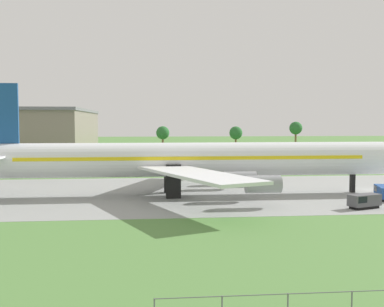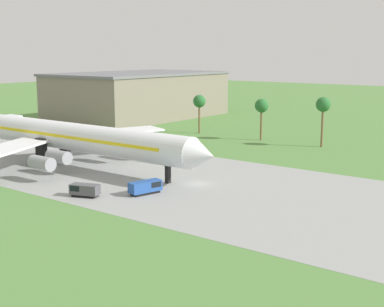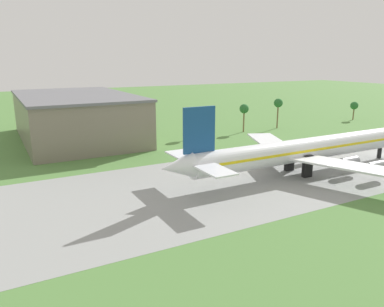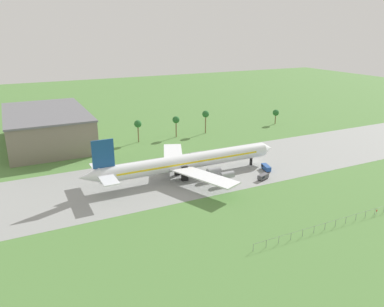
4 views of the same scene
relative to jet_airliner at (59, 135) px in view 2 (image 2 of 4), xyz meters
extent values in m
plane|color=#517F3D|center=(33.77, 2.72, -5.93)|extent=(600.00, 600.00, 0.00)
cube|color=gray|center=(33.77, 2.72, -5.92)|extent=(320.00, 44.00, 0.02)
cylinder|color=white|center=(1.28, 0.00, 0.05)|extent=(66.78, 5.66, 5.66)
cone|color=white|center=(36.93, 0.00, 0.05)|extent=(4.53, 5.55, 5.55)
cube|color=yellow|center=(1.28, 0.00, 0.48)|extent=(56.77, 5.78, 0.57)
cube|color=white|center=(0.39, -13.07, -0.94)|extent=(16.62, 27.00, 0.44)
cube|color=white|center=(0.39, 13.07, -0.94)|extent=(16.62, 27.00, 0.44)
cylinder|color=gray|center=(8.03, -6.79, -2.61)|extent=(5.10, 2.55, 2.55)
cylinder|color=gray|center=(10.32, -12.46, -2.61)|extent=(5.10, 2.55, 2.55)
cylinder|color=gray|center=(8.03, 6.79, -2.61)|extent=(5.10, 2.55, 2.55)
cylinder|color=gray|center=(10.32, 12.46, -2.61)|extent=(5.10, 2.55, 2.55)
cube|color=black|center=(29.33, 0.00, -3.22)|extent=(0.70, 0.90, 5.42)
cube|color=black|center=(-2.06, -3.11, -3.22)|extent=(2.40, 1.20, 5.42)
cube|color=black|center=(-2.06, 3.11, -3.22)|extent=(2.40, 1.20, 5.42)
cube|color=black|center=(24.37, -14.96, -5.73)|extent=(4.36, 3.04, 0.40)
cube|color=#4C4C51|center=(24.37, -14.96, -4.72)|extent=(5.09, 3.46, 1.62)
cube|color=black|center=(23.16, -15.39, -4.47)|extent=(2.23, 2.47, 0.90)
cube|color=black|center=(31.02, -7.88, -5.73)|extent=(2.90, 5.00, 0.40)
cube|color=#234C99|center=(31.02, -7.88, -4.65)|extent=(3.30, 5.85, 1.75)
cube|color=black|center=(31.39, -6.41, -4.39)|extent=(2.45, 2.38, 0.90)
cube|color=slate|center=(-41.38, 69.41, 1.61)|extent=(36.00, 60.00, 15.07)
cube|color=slate|center=(-41.38, 69.41, 9.54)|extent=(36.72, 61.20, 0.80)
cylinder|color=brown|center=(-1.52, 51.37, -1.63)|extent=(0.56, 0.56, 8.60)
sphere|color=#28662D|center=(-1.52, 51.37, 3.27)|extent=(3.60, 3.60, 3.60)
cylinder|color=brown|center=(18.69, 51.37, -1.67)|extent=(0.56, 0.56, 8.52)
sphere|color=#28662D|center=(18.69, 51.37, 3.20)|extent=(3.60, 3.60, 3.60)
cylinder|color=brown|center=(35.73, 51.37, -1.02)|extent=(0.56, 0.56, 9.82)
sphere|color=#28662D|center=(35.73, 51.37, 4.49)|extent=(3.60, 3.60, 3.60)
camera|label=1|loc=(-6.81, -79.74, 6.50)|focal=45.00mm
camera|label=2|loc=(88.26, -70.92, 16.93)|focal=50.00mm
camera|label=3|loc=(-67.90, -66.09, 21.96)|focal=35.00mm
camera|label=4|loc=(-55.76, -118.25, 47.08)|focal=35.00mm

